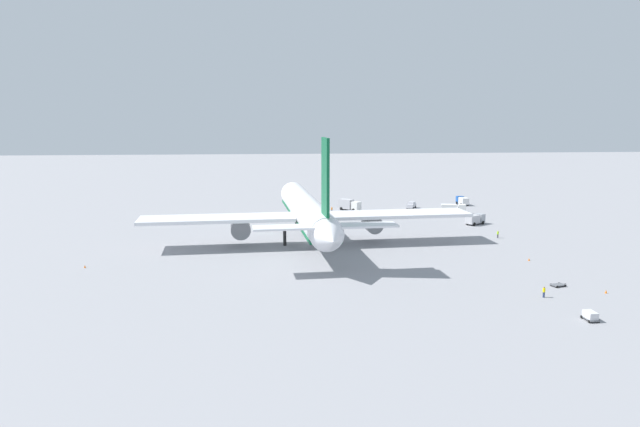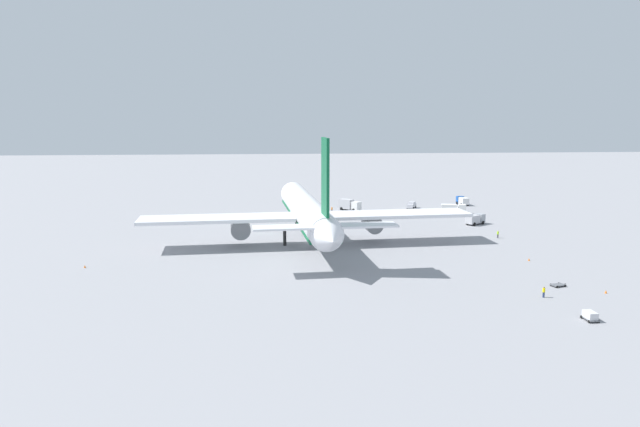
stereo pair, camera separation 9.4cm
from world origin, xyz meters
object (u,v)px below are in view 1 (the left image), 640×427
Objects in this scene: service_truck_0 at (349,204)px; service_truck_1 at (475,219)px; airliner at (307,212)px; traffic_cone_1 at (606,292)px; traffic_cone_0 at (529,259)px; ground_worker_2 at (498,234)px; traffic_cone_3 at (203,218)px; ground_worker_0 at (332,210)px; baggage_cart_0 at (590,315)px; baggage_cart_1 at (558,285)px; service_truck_2 at (462,200)px; ground_worker_1 at (544,292)px; service_van at (411,205)px; traffic_cone_2 at (85,266)px; service_truck_3 at (453,208)px.

service_truck_0 is 1.11× the size of service_truck_1.
airliner is 10.90× the size of service_truck_0.
traffic_cone_0 is at bearing 7.81° from traffic_cone_1.
airliner is at bearing 47.39° from traffic_cone_1.
traffic_cone_3 is at bearing 65.51° from ground_worker_2.
ground_worker_0 is 51.95m from ground_worker_2.
ground_worker_0 is (94.24, 25.57, 0.12)m from baggage_cart_0.
baggage_cart_1 is 83.28m from ground_worker_0.
ground_worker_0 is at bearing 104.30° from service_truck_2.
traffic_cone_3 is (-10.57, 41.56, -1.47)m from service_truck_0.
service_truck_2 is at bearing -12.93° from service_truck_1.
ground_worker_2 is (-39.23, -34.05, 0.04)m from ground_worker_0.
ground_worker_1 is 3.13× the size of traffic_cone_3.
ground_worker_2 is at bearing -168.26° from service_van.
service_truck_2 is 50.66m from ground_worker_2.
traffic_cone_3 is (33.96, 26.19, -6.70)m from airliner.
airliner is 54.59m from ground_worker_1.
service_van is at bearing 11.74° from ground_worker_2.
service_van is at bearing -83.44° from service_truck_0.
airliner is 130.34× the size of traffic_cone_3.
ground_worker_1 is (-5.57, 5.12, 0.61)m from baggage_cart_1.
ground_worker_1 reaches higher than traffic_cone_3.
ground_worker_1 is 3.13× the size of traffic_cone_2.
baggage_cart_1 is (16.21, -3.54, -0.44)m from baggage_cart_0.
ground_worker_1 is (-61.24, 10.63, -0.59)m from service_truck_1.
service_truck_3 is (-8.20, -28.86, -0.24)m from service_truck_0.
service_truck_2 is 80.37m from traffic_cone_3.
traffic_cone_0 is (-66.29, -7.11, -0.76)m from service_van.
service_truck_2 is 18.24m from service_van.
ground_worker_2 is 21.66m from traffic_cone_0.
traffic_cone_0 is at bearing -91.32° from traffic_cone_2.
service_truck_1 is at bearing -160.51° from service_van.
traffic_cone_1 and traffic_cone_3 have the same top height.
traffic_cone_2 is at bearing 74.86° from traffic_cone_1.
service_truck_0 is at bearing -42.86° from traffic_cone_2.
service_van is at bearing -78.13° from traffic_cone_3.
service_truck_2 is at bearing -73.28° from service_van.
ground_worker_2 is at bearing 1.02° from traffic_cone_1.
service_truck_1 is at bearing -179.04° from service_truck_3.
service_truck_2 is at bearing -8.40° from baggage_cart_1.
ground_worker_1 reaches higher than baggage_cart_0.
service_truck_3 reaches higher than ground_worker_0.
service_truck_1 reaches higher than traffic_cone_0.
service_truck_2 is at bearing -45.07° from airliner.
baggage_cart_1 is at bearing -12.30° from baggage_cart_0.
traffic_cone_0 is (-71.54, 10.36, -1.13)m from service_truck_2.
service_van is (2.22, -19.28, -0.72)m from service_truck_0.
service_truck_2 is 1.21× the size of service_van.
service_truck_0 is at bearing 16.21° from baggage_cart_1.
baggage_cart_0 is (-71.88, 9.05, -0.76)m from service_truck_1.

